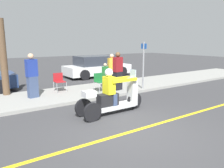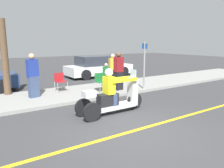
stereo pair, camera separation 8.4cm
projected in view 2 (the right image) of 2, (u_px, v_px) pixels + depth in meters
The scene contains 13 objects.
ground_plane at pixel (132, 131), 5.75m from camera, with size 60.00×60.00×0.00m, color #38383A.
lane_stripe at pixel (142, 128), 5.94m from camera, with size 24.00×0.12×0.01m.
sidewalk_strip at pixel (66, 94), 9.51m from camera, with size 28.00×2.80×0.12m.
motorcycle_trike at pixel (112, 98), 7.08m from camera, with size 2.41×0.67×1.50m.
spectator_with_child at pixel (106, 76), 10.47m from camera, with size 0.31×0.21×1.20m.
spectator_near_curb at pixel (113, 70), 11.31m from camera, with size 0.40×0.27×1.59m.
spectator_end_of_line at pixel (119, 72), 10.02m from camera, with size 0.44×0.30×1.74m.
spectator_by_tree at pixel (33, 76), 8.65m from camera, with size 0.46×0.33×1.76m.
folding_chair_curbside at pixel (100, 80), 9.75m from camera, with size 0.47×0.47×0.82m.
folding_chair_set_back at pixel (60, 80), 9.81m from camera, with size 0.47×0.47×0.82m.
parked_car_lot_far at pixel (98, 67), 14.80m from camera, with size 4.46×2.03×1.39m.
tree_trunk at pixel (5, 58), 8.98m from camera, with size 0.28×0.28×3.12m.
street_sign at pixel (144, 64), 10.19m from camera, with size 0.08×0.36×2.20m.
Camera 2 is at (-3.44, -4.21, 2.32)m, focal length 35.00 mm.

